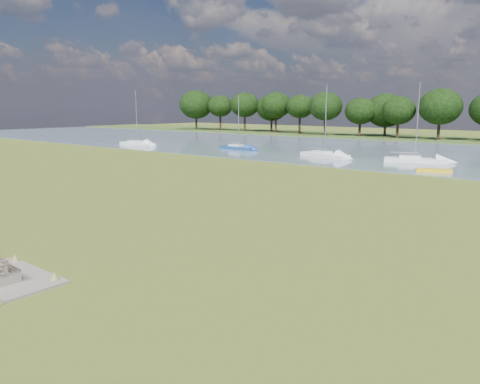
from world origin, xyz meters
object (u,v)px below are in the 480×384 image
Objects in this scene: kayak at (434,170)px; sailboat_3 at (414,158)px; sailboat_1 at (324,154)px; sailboat_5 at (137,143)px; sailboat_2 at (238,147)px.

kayak is 0.37× the size of sailboat_3.
sailboat_1 reaches higher than sailboat_5.
sailboat_2 reaches higher than kayak.
sailboat_1 is at bearing -1.38° from sailboat_2.
sailboat_3 reaches higher than kayak.
sailboat_1 is 1.01× the size of sailboat_5.
sailboat_5 reaches higher than kayak.
sailboat_1 is (-14.56, 5.29, 0.27)m from kayak.
sailboat_3 is at bearing 5.33° from sailboat_5.
sailboat_2 is 0.89× the size of sailboat_5.
sailboat_1 is at bearing 4.79° from sailboat_5.
sailboat_3 is at bearing 3.92° from sailboat_2.
kayak is 0.37× the size of sailboat_5.
kayak is at bearing -9.06° from sailboat_2.
sailboat_1 is 10.56m from sailboat_3.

